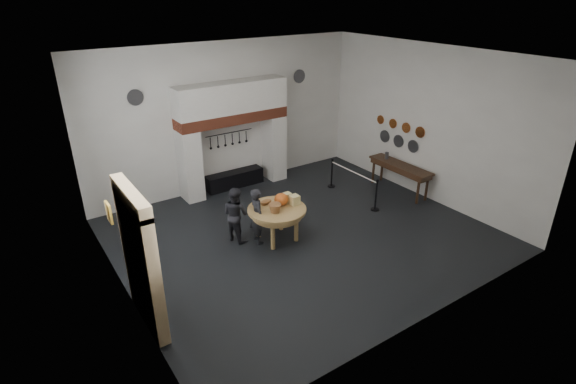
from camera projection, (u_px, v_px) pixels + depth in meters
floor at (302, 234)px, 11.77m from camera, size 9.00×8.00×0.02m
ceiling at (305, 57)px, 9.87m from camera, size 9.00×8.00×0.02m
wall_back at (227, 117)px, 13.82m from camera, size 9.00×0.02×4.50m
wall_front at (438, 219)px, 7.82m from camera, size 9.00×0.02×4.50m
wall_left at (111, 199)px, 8.53m from camera, size 0.02×8.00×4.50m
wall_right at (428, 124)px, 13.11m from camera, size 0.02×8.00×4.50m
chimney_pier_left at (190, 165)px, 13.30m from camera, size 0.55×0.70×2.15m
chimney_pier_right at (274, 147)px, 14.80m from camera, size 0.55×0.70×2.15m
hearth_brick_band at (232, 117)px, 13.53m from camera, size 3.50×0.72×0.32m
chimney_hood at (231, 97)px, 13.27m from camera, size 3.50×0.70×0.90m
iron_range at (235, 179)px, 14.45m from camera, size 1.90×0.45×0.50m
utensil_rail at (229, 133)px, 13.97m from camera, size 1.60×0.02×0.02m
door_recess at (137, 267)px, 8.21m from camera, size 0.04×1.10×2.50m
door_jamb_near at (154, 283)px, 7.71m from camera, size 0.22×0.30×2.60m
door_jamb_far at (130, 247)px, 8.76m from camera, size 0.22×0.30×2.60m
door_lintel at (130, 197)px, 7.67m from camera, size 0.22×1.70×0.30m
wall_plaque at (109, 213)px, 9.43m from camera, size 0.05×0.34×0.44m
work_table at (277, 210)px, 11.21m from camera, size 1.66×1.66×0.07m
pumpkin at (281, 199)px, 11.31m from camera, size 0.36×0.36×0.31m
cheese_block_big at (294, 200)px, 11.36m from camera, size 0.22×0.22×0.24m
cheese_block_small at (287, 197)px, 11.59m from camera, size 0.18×0.18×0.20m
wicker_basket at (275, 208)px, 10.96m from camera, size 0.36×0.36×0.22m
bread_loaf at (266, 202)px, 11.38m from camera, size 0.31×0.18×0.13m
visitor_near at (257, 216)px, 11.14m from camera, size 0.42×0.58×1.47m
visitor_far at (236, 214)px, 11.25m from camera, size 0.74×0.83×1.44m
side_table at (400, 165)px, 13.86m from camera, size 0.55×2.20×0.06m
pewter_jug at (387, 156)px, 14.25m from camera, size 0.12×0.12×0.22m
copper_pan_a at (420, 132)px, 13.37m from camera, size 0.03×0.34×0.34m
copper_pan_b at (406, 128)px, 13.78m from camera, size 0.03×0.32×0.32m
copper_pan_c at (393, 124)px, 14.19m from camera, size 0.03×0.30×0.30m
copper_pan_d at (381, 120)px, 14.60m from camera, size 0.03×0.28×0.28m
pewter_plate_left at (413, 146)px, 13.73m from camera, size 0.03×0.40×0.40m
pewter_plate_mid at (398, 141)px, 14.18m from camera, size 0.03×0.40×0.40m
pewter_plate_right at (385, 136)px, 14.63m from camera, size 0.03×0.40×0.40m
pewter_plate_back_left at (135, 97)px, 12.01m from camera, size 0.44×0.03×0.44m
pewter_plate_back_right at (299, 76)px, 14.76m from camera, size 0.44×0.03×0.44m
barrier_post_near at (376, 196)px, 12.85m from camera, size 0.05×0.05×0.90m
barrier_post_far at (332, 174)px, 14.35m from camera, size 0.05×0.05×0.90m
barrier_rope at (354, 172)px, 13.43m from camera, size 0.04×2.00×0.04m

